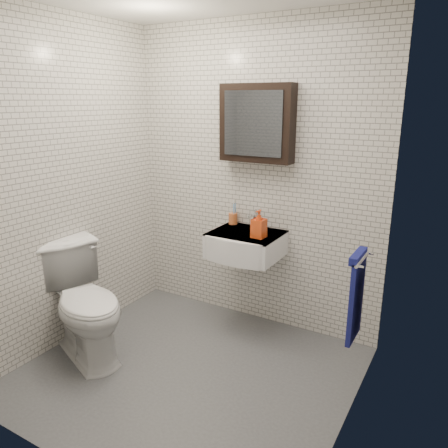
{
  "coord_description": "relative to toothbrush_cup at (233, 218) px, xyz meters",
  "views": [
    {
      "loc": [
        1.59,
        -2.21,
        1.88
      ],
      "look_at": [
        0.03,
        0.45,
        1.0
      ],
      "focal_mm": 35.0,
      "sensor_mm": 36.0,
      "label": 1
    }
  ],
  "objects": [
    {
      "name": "washbasin",
      "position": [
        0.21,
        -0.21,
        -0.15
      ],
      "size": [
        0.55,
        0.5,
        0.2
      ],
      "color": "white",
      "rests_on": "room_shell"
    },
    {
      "name": "toothbrush_cup",
      "position": [
        0.0,
        0.0,
        0.0
      ],
      "size": [
        0.1,
        0.1,
        0.21
      ],
      "rotation": [
        0.0,
        0.0,
        0.37
      ],
      "color": "#C36230",
      "rests_on": "washbasin"
    },
    {
      "name": "toilet",
      "position": [
        -0.64,
        -1.12,
        -0.48
      ],
      "size": [
        0.95,
        0.75,
        0.85
      ],
      "primitive_type": "imported",
      "rotation": [
        0.0,
        0.0,
        1.19
      ],
      "color": "white",
      "rests_on": "ground"
    },
    {
      "name": "towel_rail",
      "position": [
        1.21,
        -0.59,
        -0.18
      ],
      "size": [
        0.09,
        0.3,
        0.58
      ],
      "color": "silver",
      "rests_on": "room_shell"
    },
    {
      "name": "mirror_cabinet",
      "position": [
        0.21,
        -0.01,
        0.8
      ],
      "size": [
        0.6,
        0.15,
        0.6
      ],
      "color": "black",
      "rests_on": "room_shell"
    },
    {
      "name": "soap_bottle",
      "position": [
        0.36,
        -0.23,
        0.06
      ],
      "size": [
        0.1,
        0.11,
        0.22
      ],
      "primitive_type": "imported",
      "rotation": [
        0.0,
        0.0,
        -0.06
      ],
      "color": "orange",
      "rests_on": "washbasin"
    },
    {
      "name": "room_shell",
      "position": [
        0.16,
        -0.94,
        0.56
      ],
      "size": [
        2.22,
        2.02,
        2.51
      ],
      "color": "silver",
      "rests_on": "ground"
    },
    {
      "name": "faucet",
      "position": [
        0.21,
        -0.01,
        0.02
      ],
      "size": [
        0.06,
        0.2,
        0.15
      ],
      "color": "silver",
      "rests_on": "washbasin"
    },
    {
      "name": "ground",
      "position": [
        0.16,
        -0.94,
        -0.9
      ],
      "size": [
        2.2,
        2.0,
        0.01
      ],
      "primitive_type": "cube",
      "color": "#4D5055",
      "rests_on": "ground"
    }
  ]
}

